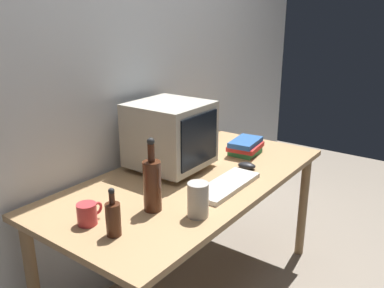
{
  "coord_description": "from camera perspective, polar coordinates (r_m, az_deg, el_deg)",
  "views": [
    {
      "loc": [
        -1.55,
        -1.15,
        1.54
      ],
      "look_at": [
        0.0,
        0.0,
        0.91
      ],
      "focal_mm": 37.17,
      "sensor_mm": 36.0,
      "label": 1
    }
  ],
  "objects": [
    {
      "name": "metal_canister",
      "position": [
        1.67,
        0.87,
        -8.01
      ],
      "size": [
        0.09,
        0.09,
        0.15
      ],
      "primitive_type": "cylinder",
      "color": "#B7B2A8",
      "rests_on": "desk"
    },
    {
      "name": "keyboard",
      "position": [
        1.97,
        5.0,
        -5.9
      ],
      "size": [
        0.42,
        0.16,
        0.02
      ],
      "primitive_type": "cube",
      "rotation": [
        0.0,
        0.0,
        0.01
      ],
      "color": "beige",
      "rests_on": "desk"
    },
    {
      "name": "computer_mouse",
      "position": [
        2.21,
        7.86,
        -3.1
      ],
      "size": [
        0.08,
        0.11,
        0.04
      ],
      "primitive_type": "ellipsoid",
      "rotation": [
        0.0,
        0.0,
        0.21
      ],
      "color": "black",
      "rests_on": "desk"
    },
    {
      "name": "bottle_short",
      "position": [
        1.56,
        -11.24,
        -10.35
      ],
      "size": [
        0.06,
        0.06,
        0.2
      ],
      "color": "#472314",
      "rests_on": "desk"
    },
    {
      "name": "desk",
      "position": [
        2.12,
        0.0,
        -6.72
      ],
      "size": [
        1.64,
        0.8,
        0.73
      ],
      "color": "tan",
      "rests_on": "ground"
    },
    {
      "name": "mug",
      "position": [
        1.68,
        -14.76,
        -9.65
      ],
      "size": [
        0.12,
        0.08,
        0.09
      ],
      "color": "#CC383D",
      "rests_on": "desk"
    },
    {
      "name": "bottle_tall",
      "position": [
        1.71,
        -5.74,
        -5.67
      ],
      "size": [
        0.08,
        0.08,
        0.33
      ],
      "color": "#472314",
      "rests_on": "desk"
    },
    {
      "name": "back_wall",
      "position": [
        2.25,
        -9.64,
        10.48
      ],
      "size": [
        4.0,
        0.08,
        2.5
      ],
      "primitive_type": "cube",
      "color": "silver",
      "rests_on": "ground"
    },
    {
      "name": "crt_monitor",
      "position": [
        2.14,
        -3.15,
        1.28
      ],
      "size": [
        0.39,
        0.39,
        0.37
      ],
      "color": "#B2AD9E",
      "rests_on": "desk"
    },
    {
      "name": "book_stack",
      "position": [
        2.43,
        7.67,
        -0.36
      ],
      "size": [
        0.25,
        0.2,
        0.09
      ],
      "color": "#33894C",
      "rests_on": "desk"
    }
  ]
}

